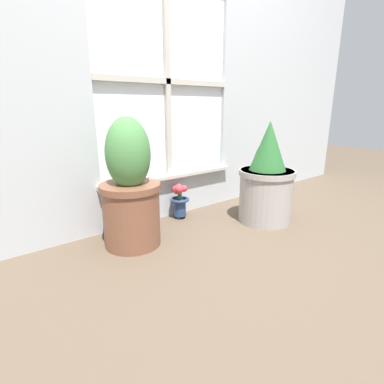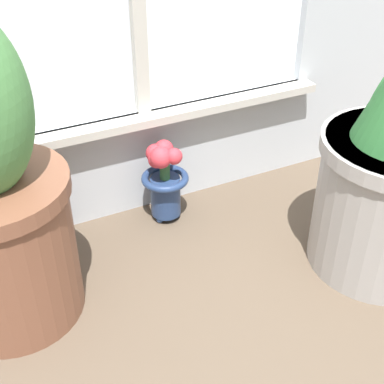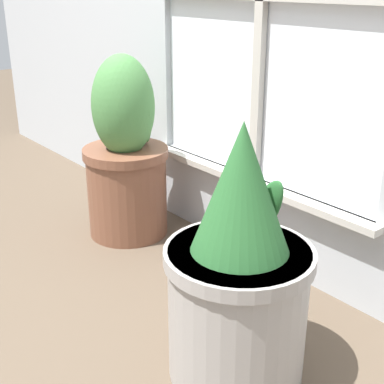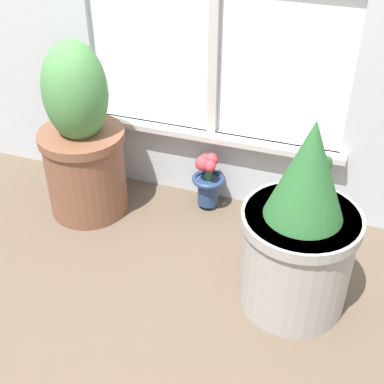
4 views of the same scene
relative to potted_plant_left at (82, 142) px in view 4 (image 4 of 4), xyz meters
The scene contains 4 objects.
ground_plane 0.67m from the potted_plant_left, 40.80° to the right, with size 10.00×10.00×0.00m, color brown.
potted_plant_left is the anchor object (origin of this frame).
potted_plant_right 0.93m from the potted_plant_left, 15.18° to the right, with size 0.38×0.38×0.68m.
flower_vase 0.52m from the potted_plant_left, 20.01° to the left, with size 0.14×0.14×0.25m.
Camera 4 is at (0.55, -1.19, 1.36)m, focal length 50.00 mm.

